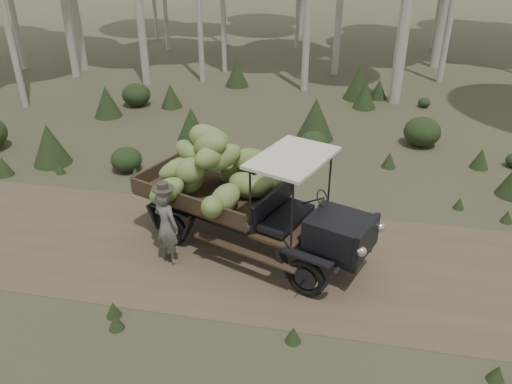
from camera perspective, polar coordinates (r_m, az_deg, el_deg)
ground at (r=10.37m, az=-1.40°, el=-7.20°), size 120.00×120.00×0.00m
dirt_track at (r=10.37m, az=-1.40°, el=-7.18°), size 70.00×4.00×0.01m
banana_truck at (r=10.09m, az=-2.65°, el=1.46°), size 5.22×3.32×2.52m
farmer at (r=9.92m, az=-10.19°, el=-3.73°), size 0.70×0.61×1.76m
undergrowth at (r=12.27m, az=-6.95°, el=1.42°), size 24.64×24.02×1.40m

